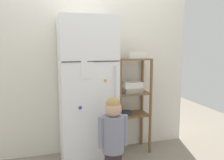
{
  "coord_description": "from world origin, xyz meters",
  "views": [
    {
      "loc": [
        -0.59,
        -2.67,
        1.42
      ],
      "look_at": [
        0.18,
        0.02,
        1.01
      ],
      "focal_mm": 37.61,
      "sensor_mm": 36.0,
      "label": 1
    }
  ],
  "objects": [
    {
      "name": "kitchen_wall_back",
      "position": [
        0.0,
        0.38,
        1.12
      ],
      "size": [
        2.72,
        0.03,
        2.24
      ],
      "primitive_type": "cube",
      "color": "silver",
      "rests_on": "ground"
    },
    {
      "name": "fruit_bin",
      "position": [
        0.55,
        0.18,
        1.29
      ],
      "size": [
        0.22,
        0.15,
        0.08
      ],
      "color": "white",
      "rests_on": "pantry_shelf_unit"
    },
    {
      "name": "pantry_shelf_unit",
      "position": [
        0.51,
        0.19,
        0.77
      ],
      "size": [
        0.45,
        0.32,
        1.26
      ],
      "color": "brown",
      "rests_on": "ground"
    },
    {
      "name": "refrigerator",
      "position": [
        -0.13,
        0.02,
        0.87
      ],
      "size": [
        0.61,
        0.7,
        1.74
      ],
      "color": "white",
      "rests_on": "ground"
    },
    {
      "name": "child_standing",
      "position": [
        0.03,
        -0.55,
        0.56
      ],
      "size": [
        0.3,
        0.22,
        0.93
      ],
      "color": "#3C2D35",
      "rests_on": "ground"
    }
  ]
}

